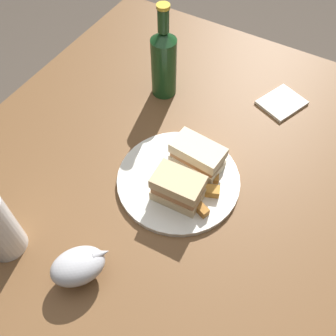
# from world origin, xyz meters

# --- Properties ---
(ground_plane) EXTENTS (6.00, 6.00, 0.00)m
(ground_plane) POSITION_xyz_m (0.00, 0.00, 0.00)
(ground_plane) COLOR #4C4238
(dining_table) EXTENTS (1.18, 0.94, 0.73)m
(dining_table) POSITION_xyz_m (0.00, 0.00, 0.37)
(dining_table) COLOR brown
(dining_table) RESTS_ON ground
(plate) EXTENTS (0.27, 0.27, 0.01)m
(plate) POSITION_xyz_m (-0.00, 0.06, 0.74)
(plate) COLOR silver
(plate) RESTS_ON dining_table
(sandwich_half_left) EXTENTS (0.07, 0.11, 0.07)m
(sandwich_half_left) POSITION_xyz_m (0.04, 0.08, 0.78)
(sandwich_half_left) COLOR #CCB284
(sandwich_half_left) RESTS_ON plate
(sandwich_half_right) EXTENTS (0.07, 0.12, 0.07)m
(sandwich_half_right) POSITION_xyz_m (-0.05, 0.07, 0.78)
(sandwich_half_right) COLOR beige
(sandwich_half_right) RESTS_ON plate
(potato_wedge_front) EXTENTS (0.03, 0.05, 0.02)m
(potato_wedge_front) POSITION_xyz_m (-0.01, 0.10, 0.76)
(potato_wedge_front) COLOR gold
(potato_wedge_front) RESTS_ON plate
(potato_wedge_middle) EXTENTS (0.04, 0.05, 0.02)m
(potato_wedge_middle) POSITION_xyz_m (0.00, 0.13, 0.75)
(potato_wedge_middle) COLOR #B77F33
(potato_wedge_middle) RESTS_ON plate
(potato_wedge_back) EXTENTS (0.04, 0.04, 0.01)m
(potato_wedge_back) POSITION_xyz_m (0.03, 0.09, 0.75)
(potato_wedge_back) COLOR #AD702D
(potato_wedge_back) RESTS_ON plate
(potato_wedge_left_edge) EXTENTS (0.04, 0.05, 0.01)m
(potato_wedge_left_edge) POSITION_xyz_m (-0.03, 0.11, 0.75)
(potato_wedge_left_edge) COLOR #AD702D
(potato_wedge_left_edge) RESTS_ON plate
(potato_wedge_right_edge) EXTENTS (0.04, 0.05, 0.02)m
(potato_wedge_right_edge) POSITION_xyz_m (0.05, 0.13, 0.75)
(potato_wedge_right_edge) COLOR #AD702D
(potato_wedge_right_edge) RESTS_ON plate
(gravy_boat) EXTENTS (0.13, 0.12, 0.07)m
(gravy_boat) POSITION_xyz_m (0.28, -0.00, 0.77)
(gravy_boat) COLOR #B7B7BC
(gravy_boat) RESTS_ON dining_table
(cider_bottle) EXTENTS (0.06, 0.06, 0.25)m
(cider_bottle) POSITION_xyz_m (-0.24, -0.12, 0.83)
(cider_bottle) COLOR #19421E
(cider_bottle) RESTS_ON dining_table
(napkin) EXTENTS (0.14, 0.12, 0.01)m
(napkin) POSITION_xyz_m (-0.35, 0.17, 0.74)
(napkin) COLOR silver
(napkin) RESTS_ON dining_table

